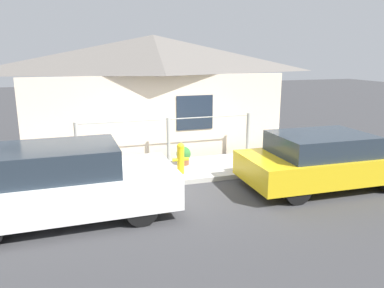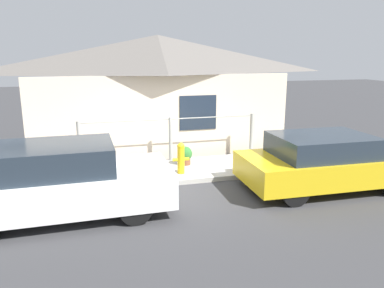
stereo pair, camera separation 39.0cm
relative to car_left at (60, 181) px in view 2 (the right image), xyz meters
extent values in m
plane|color=#38383A|center=(2.72, 1.06, -0.70)|extent=(60.00, 60.00, 0.00)
cube|color=#B2AFA8|center=(2.72, 1.99, -0.64)|extent=(24.00, 1.87, 0.12)
cube|color=beige|center=(2.72, 3.41, 0.51)|extent=(7.55, 0.12, 2.42)
cube|color=#1E2838|center=(3.66, 3.34, 0.63)|extent=(1.10, 0.04, 1.00)
pyramid|color=#605B56|center=(2.72, 4.45, 2.29)|extent=(7.95, 2.20, 1.13)
cylinder|color=#999993|center=(0.32, 2.78, 0.03)|extent=(0.10, 0.10, 1.21)
cylinder|color=#999993|center=(2.72, 2.78, 0.03)|extent=(0.10, 0.10, 1.21)
cylinder|color=#999993|center=(5.12, 2.78, 0.03)|extent=(0.10, 0.10, 1.21)
cylinder|color=#999993|center=(2.72, 2.78, 0.58)|extent=(4.80, 0.03, 0.03)
cube|color=white|center=(0.04, 0.00, -0.14)|extent=(4.08, 1.77, 0.66)
cube|color=#232D38|center=(-0.12, 0.00, 0.44)|extent=(2.25, 1.54, 0.52)
cylinder|color=black|center=(1.29, 0.76, -0.40)|extent=(0.60, 0.21, 0.60)
cylinder|color=black|center=(1.31, -0.72, -0.40)|extent=(0.60, 0.21, 0.60)
cube|color=gold|center=(5.72, 0.00, -0.19)|extent=(3.88, 1.86, 0.57)
cube|color=#232D38|center=(5.56, 0.00, 0.32)|extent=(2.15, 1.61, 0.46)
cylinder|color=black|center=(6.93, 0.73, -0.40)|extent=(0.60, 0.21, 0.60)
cylinder|color=black|center=(4.55, 0.79, -0.40)|extent=(0.60, 0.21, 0.60)
cylinder|color=black|center=(4.51, -0.73, -0.40)|extent=(0.60, 0.21, 0.60)
cylinder|color=yellow|center=(2.71, 1.58, -0.26)|extent=(0.17, 0.17, 0.65)
sphere|color=yellow|center=(2.71, 1.58, 0.10)|extent=(0.18, 0.18, 0.18)
cylinder|color=yellow|center=(2.59, 1.58, -0.22)|extent=(0.16, 0.08, 0.08)
cylinder|color=yellow|center=(2.84, 1.58, -0.22)|extent=(0.16, 0.08, 0.08)
cylinder|color=brown|center=(3.00, 2.28, -0.50)|extent=(0.29, 0.29, 0.16)
sphere|color=#2D6B2D|center=(3.00, 2.28, -0.28)|extent=(0.38, 0.38, 0.38)
camera|label=1|loc=(0.25, -6.90, 2.31)|focal=35.00mm
camera|label=2|loc=(0.62, -7.01, 2.31)|focal=35.00mm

